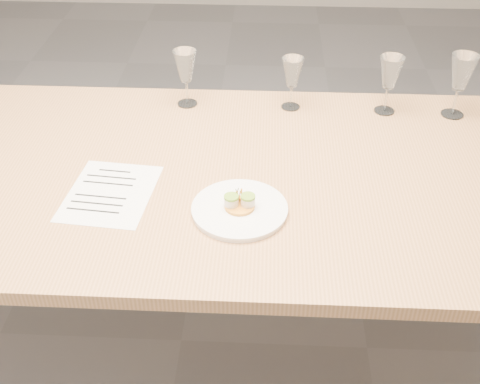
{
  "coord_description": "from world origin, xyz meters",
  "views": [
    {
      "loc": [
        0.28,
        -1.41,
        1.73
      ],
      "look_at": [
        0.22,
        -0.17,
        0.8
      ],
      "focal_mm": 45.0,
      "sensor_mm": 36.0,
      "label": 1
    }
  ],
  "objects_px": {
    "recipe_sheet": "(110,193)",
    "wine_glass_0": "(185,67)",
    "dinner_plate": "(240,209)",
    "wine_glass_3": "(462,74)",
    "dining_table": "(168,188)",
    "wine_glass_2": "(390,74)",
    "wine_glass_1": "(292,74)"
  },
  "relations": [
    {
      "from": "recipe_sheet",
      "to": "wine_glass_0",
      "type": "distance_m",
      "value": 0.55
    },
    {
      "from": "wine_glass_2",
      "to": "wine_glass_0",
      "type": "bearing_deg",
      "value": 178.47
    },
    {
      "from": "wine_glass_1",
      "to": "wine_glass_2",
      "type": "relative_size",
      "value": 0.91
    },
    {
      "from": "recipe_sheet",
      "to": "wine_glass_3",
      "type": "relative_size",
      "value": 1.47
    },
    {
      "from": "dinner_plate",
      "to": "wine_glass_2",
      "type": "relative_size",
      "value": 1.3
    },
    {
      "from": "dinner_plate",
      "to": "wine_glass_1",
      "type": "relative_size",
      "value": 1.42
    },
    {
      "from": "wine_glass_0",
      "to": "wine_glass_3",
      "type": "xyz_separation_m",
      "value": [
        0.88,
        -0.03,
        0.01
      ]
    },
    {
      "from": "recipe_sheet",
      "to": "wine_glass_1",
      "type": "relative_size",
      "value": 1.74
    },
    {
      "from": "wine_glass_0",
      "to": "recipe_sheet",
      "type": "bearing_deg",
      "value": -106.25
    },
    {
      "from": "dining_table",
      "to": "recipe_sheet",
      "type": "distance_m",
      "value": 0.19
    },
    {
      "from": "wine_glass_3",
      "to": "wine_glass_1",
      "type": "bearing_deg",
      "value": 177.32
    },
    {
      "from": "wine_glass_0",
      "to": "dining_table",
      "type": "bearing_deg",
      "value": -92.2
    },
    {
      "from": "wine_glass_1",
      "to": "wine_glass_3",
      "type": "bearing_deg",
      "value": -2.68
    },
    {
      "from": "dinner_plate",
      "to": "wine_glass_3",
      "type": "bearing_deg",
      "value": 39.15
    },
    {
      "from": "wine_glass_2",
      "to": "dining_table",
      "type": "bearing_deg",
      "value": -150.98
    },
    {
      "from": "dining_table",
      "to": "wine_glass_1",
      "type": "xyz_separation_m",
      "value": [
        0.36,
        0.39,
        0.19
      ]
    },
    {
      "from": "dining_table",
      "to": "recipe_sheet",
      "type": "xyz_separation_m",
      "value": [
        -0.13,
        -0.12,
        0.07
      ]
    },
    {
      "from": "recipe_sheet",
      "to": "wine_glass_1",
      "type": "xyz_separation_m",
      "value": [
        0.5,
        0.51,
        0.12
      ]
    },
    {
      "from": "dining_table",
      "to": "dinner_plate",
      "type": "distance_m",
      "value": 0.3
    },
    {
      "from": "wine_glass_0",
      "to": "wine_glass_1",
      "type": "distance_m",
      "value": 0.35
    },
    {
      "from": "recipe_sheet",
      "to": "wine_glass_3",
      "type": "distance_m",
      "value": 1.14
    },
    {
      "from": "wine_glass_2",
      "to": "wine_glass_3",
      "type": "xyz_separation_m",
      "value": [
        0.22,
        -0.01,
        0.01
      ]
    },
    {
      "from": "recipe_sheet",
      "to": "wine_glass_1",
      "type": "bearing_deg",
      "value": 51.25
    },
    {
      "from": "dinner_plate",
      "to": "wine_glass_1",
      "type": "bearing_deg",
      "value": 76.06
    },
    {
      "from": "dining_table",
      "to": "wine_glass_2",
      "type": "xyz_separation_m",
      "value": [
        0.67,
        0.37,
        0.2
      ]
    },
    {
      "from": "wine_glass_0",
      "to": "wine_glass_1",
      "type": "height_order",
      "value": "wine_glass_0"
    },
    {
      "from": "dining_table",
      "to": "wine_glass_2",
      "type": "bearing_deg",
      "value": 29.02
    },
    {
      "from": "dining_table",
      "to": "wine_glass_1",
      "type": "bearing_deg",
      "value": 46.75
    },
    {
      "from": "recipe_sheet",
      "to": "wine_glass_0",
      "type": "bearing_deg",
      "value": 79.43
    },
    {
      "from": "dinner_plate",
      "to": "recipe_sheet",
      "type": "relative_size",
      "value": 0.82
    },
    {
      "from": "dinner_plate",
      "to": "wine_glass_3",
      "type": "relative_size",
      "value": 1.2
    },
    {
      "from": "dining_table",
      "to": "wine_glass_2",
      "type": "relative_size",
      "value": 12.45
    }
  ]
}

